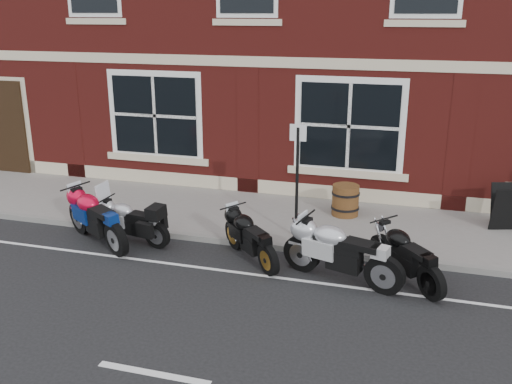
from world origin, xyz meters
The scene contains 11 objects.
ground centered at (0.00, 0.00, 0.00)m, with size 80.00×80.00×0.00m, color black.
sidewalk centered at (0.00, 3.00, 0.06)m, with size 30.00×3.00×0.12m, color slate.
kerb centered at (0.00, 1.42, 0.06)m, with size 30.00×0.16×0.12m, color slate.
moto_touring_silver centered at (-2.45, 0.98, 0.50)m, with size 1.84×0.55×1.22m.
moto_sport_red centered at (-3.04, 0.72, 0.59)m, with size 2.01×1.34×1.03m.
moto_sport_black centered at (0.20, 0.80, 0.51)m, with size 1.47×1.48×0.88m.
moto_sport_silver centered at (1.95, 0.41, 0.59)m, with size 2.22×0.83×1.03m.
moto_naked_black centered at (3.06, 0.73, 0.53)m, with size 1.37×1.66×0.92m.
a_board_sign centered at (4.98, 3.59, 0.60)m, with size 0.58×0.39×0.97m, color black, non-canonical shape.
barrel_planter centered at (1.62, 3.50, 0.47)m, with size 0.63×0.63×0.70m.
parking_sign centered at (0.83, 1.92, 1.47)m, with size 0.33×0.06×2.34m.
Camera 1 is at (3.10, -8.80, 4.60)m, focal length 40.00 mm.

